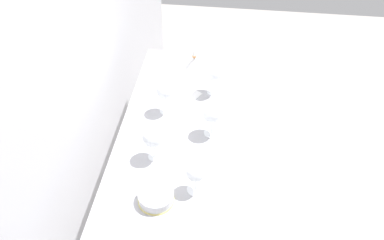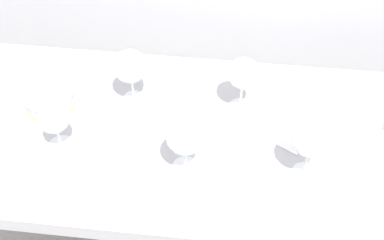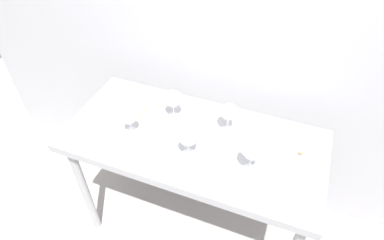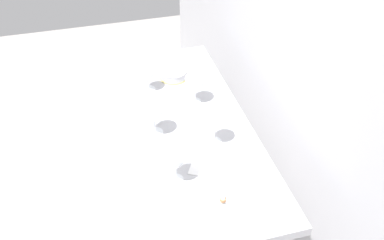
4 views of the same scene
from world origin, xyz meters
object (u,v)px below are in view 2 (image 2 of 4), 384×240
object	(u,v)px
wine_glass_near_center	(185,137)
wine_glass_near_right	(312,140)
tasting_sheet_upper	(292,111)
tasting_bowl	(49,98)
wine_glass_near_left	(54,120)
decanter_funnel	(384,134)
wine_glass_far_right	(243,74)
wine_glass_far_left	(130,67)

from	to	relation	value
wine_glass_near_center	wine_glass_near_right	xyz separation A→B (m)	(0.31, 0.02, 0.00)
tasting_sheet_upper	tasting_bowl	distance (m)	0.71
wine_glass_near_left	tasting_bowl	xyz separation A→B (m)	(-0.08, 0.15, -0.08)
decanter_funnel	wine_glass_near_right	bearing A→B (deg)	-149.60
tasting_bowl	wine_glass_near_left	bearing A→B (deg)	-63.37
wine_glass_near_right	tasting_bowl	bearing A→B (deg)	167.24
tasting_sheet_upper	tasting_bowl	world-z (taller)	tasting_bowl
wine_glass_far_right	tasting_bowl	distance (m)	0.57
wine_glass_far_right	decanter_funnel	size ratio (longest dim) A/B	1.52
wine_glass_near_right	tasting_bowl	distance (m)	0.77
wine_glass_far_left	decanter_funnel	distance (m)	0.73
tasting_sheet_upper	tasting_bowl	size ratio (longest dim) A/B	1.84
wine_glass_near_center	wine_glass_near_right	distance (m)	0.31
wine_glass_near_center	tasting_bowl	world-z (taller)	wine_glass_near_center
wine_glass_near_left	wine_glass_near_right	size ratio (longest dim) A/B	0.85
wine_glass_near_left	wine_glass_near_center	xyz separation A→B (m)	(0.35, -0.04, 0.02)
tasting_bowl	wine_glass_far_left	bearing A→B (deg)	12.02
wine_glass_far_left	tasting_sheet_upper	distance (m)	0.49
wine_glass_far_left	tasting_sheet_upper	bearing A→B (deg)	-0.16
wine_glass_near_left	wine_glass_far_left	distance (m)	0.26
wine_glass_near_left	tasting_sheet_upper	bearing A→B (deg)	17.79
wine_glass_far_right	tasting_sheet_upper	size ratio (longest dim) A/B	0.66
wine_glass_near_left	wine_glass_far_left	world-z (taller)	wine_glass_far_left
tasting_bowl	decanter_funnel	xyz separation A→B (m)	(0.96, -0.04, 0.01)
wine_glass_far_left	tasting_bowl	xyz separation A→B (m)	(-0.24, -0.05, -0.10)
tasting_sheet_upper	decanter_funnel	bearing A→B (deg)	8.96
wine_glass_far_right	wine_glass_near_right	size ratio (longest dim) A/B	0.98
wine_glass_near_center	wine_glass_far_left	bearing A→B (deg)	127.71
wine_glass_far_left	wine_glass_near_right	world-z (taller)	wine_glass_near_right
wine_glass_near_center	decanter_funnel	distance (m)	0.56
wine_glass_near_left	tasting_sheet_upper	world-z (taller)	wine_glass_near_left
decanter_funnel	wine_glass_near_center	bearing A→B (deg)	-164.28
wine_glass_near_left	decanter_funnel	bearing A→B (deg)	7.27
wine_glass_far_right	tasting_sheet_upper	bearing A→B (deg)	-0.96
tasting_bowl	wine_glass_near_center	bearing A→B (deg)	-23.92
wine_glass_far_left	decanter_funnel	size ratio (longest dim) A/B	1.51
wine_glass_near_center	tasting_sheet_upper	world-z (taller)	wine_glass_near_center
wine_glass_far_right	wine_glass_near_center	xyz separation A→B (m)	(-0.13, -0.24, -0.00)
wine_glass_near_left	tasting_sheet_upper	size ratio (longest dim) A/B	0.57
wine_glass_near_center	decanter_funnel	world-z (taller)	wine_glass_near_center
tasting_sheet_upper	tasting_bowl	xyz separation A→B (m)	(-0.71, -0.05, 0.02)
wine_glass_near_left	wine_glass_far_left	size ratio (longest dim) A/B	0.87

